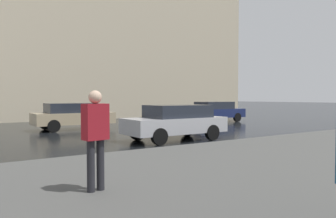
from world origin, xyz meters
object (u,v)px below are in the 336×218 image
at_px(car_navy, 216,111).
at_px(car_silver, 176,121).
at_px(pedestrian_in_red_jacket, 95,132).
at_px(car_champagne, 73,115).

height_order(car_navy, car_silver, same).
xyz_separation_m(car_navy, pedestrian_in_red_jacket, (-11.97, 13.52, 0.38)).
bearing_deg(car_navy, car_champagne, 90.00).
height_order(car_champagne, pedestrian_in_red_jacket, pedestrian_in_red_jacket).
relative_size(car_champagne, pedestrian_in_red_jacket, 2.44).
bearing_deg(pedestrian_in_red_jacket, car_champagne, -15.82).
bearing_deg(car_champagne, car_silver, -162.07).
bearing_deg(car_silver, car_navy, -50.98).
distance_m(car_champagne, pedestrian_in_red_jacket, 12.45).
relative_size(car_champagne, car_silver, 1.00).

